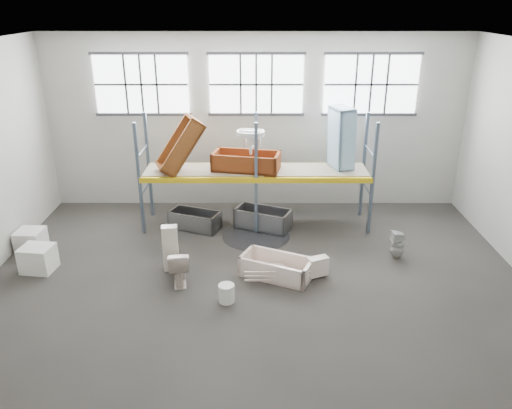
{
  "coord_description": "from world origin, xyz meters",
  "views": [
    {
      "loc": [
        0.02,
        -9.23,
        5.85
      ],
      "look_at": [
        0.0,
        1.5,
        1.4
      ],
      "focal_mm": 35.17,
      "sensor_mm": 36.0,
      "label": 1
    }
  ],
  "objects_px": {
    "cistern_tall": "(171,248)",
    "steel_tub_left": "(195,220)",
    "toilet_beige": "(179,266)",
    "toilet_white": "(398,244)",
    "bathtub_beige": "(277,267)",
    "steel_tub_right": "(263,219)",
    "bucket": "(226,293)",
    "carton_near": "(38,258)",
    "blue_tub_upright": "(341,138)",
    "rust_tub_flat": "(246,162)"
  },
  "relations": [
    {
      "from": "cistern_tall",
      "to": "steel_tub_left",
      "type": "xyz_separation_m",
      "value": [
        0.28,
        2.23,
        -0.3
      ]
    },
    {
      "from": "toilet_beige",
      "to": "toilet_white",
      "type": "relative_size",
      "value": 1.16
    },
    {
      "from": "bathtub_beige",
      "to": "steel_tub_right",
      "type": "xyz_separation_m",
      "value": [
        -0.27,
        2.58,
        0.04
      ]
    },
    {
      "from": "cistern_tall",
      "to": "bucket",
      "type": "bearing_deg",
      "value": -52.14
    },
    {
      "from": "cistern_tall",
      "to": "carton_near",
      "type": "relative_size",
      "value": 1.57
    },
    {
      "from": "toilet_beige",
      "to": "blue_tub_upright",
      "type": "height_order",
      "value": "blue_tub_upright"
    },
    {
      "from": "carton_near",
      "to": "toilet_beige",
      "type": "bearing_deg",
      "value": -9.07
    },
    {
      "from": "cistern_tall",
      "to": "rust_tub_flat",
      "type": "height_order",
      "value": "rust_tub_flat"
    },
    {
      "from": "steel_tub_right",
      "to": "rust_tub_flat",
      "type": "relative_size",
      "value": 0.84
    },
    {
      "from": "bathtub_beige",
      "to": "rust_tub_flat",
      "type": "height_order",
      "value": "rust_tub_flat"
    },
    {
      "from": "steel_tub_left",
      "to": "blue_tub_upright",
      "type": "bearing_deg",
      "value": 7.01
    },
    {
      "from": "toilet_white",
      "to": "steel_tub_left",
      "type": "bearing_deg",
      "value": -116.15
    },
    {
      "from": "cistern_tall",
      "to": "steel_tub_right",
      "type": "bearing_deg",
      "value": 39.33
    },
    {
      "from": "cistern_tall",
      "to": "blue_tub_upright",
      "type": "bearing_deg",
      "value": 25.45
    },
    {
      "from": "bathtub_beige",
      "to": "steel_tub_right",
      "type": "distance_m",
      "value": 2.6
    },
    {
      "from": "steel_tub_left",
      "to": "rust_tub_flat",
      "type": "height_order",
      "value": "rust_tub_flat"
    },
    {
      "from": "toilet_beige",
      "to": "steel_tub_left",
      "type": "xyz_separation_m",
      "value": [
        0.02,
        2.8,
        -0.16
      ]
    },
    {
      "from": "toilet_beige",
      "to": "blue_tub_upright",
      "type": "bearing_deg",
      "value": -148.96
    },
    {
      "from": "blue_tub_upright",
      "to": "carton_near",
      "type": "relative_size",
      "value": 2.37
    },
    {
      "from": "toilet_beige",
      "to": "bucket",
      "type": "distance_m",
      "value": 1.34
    },
    {
      "from": "toilet_beige",
      "to": "rust_tub_flat",
      "type": "xyz_separation_m",
      "value": [
        1.43,
        3.08,
        1.41
      ]
    },
    {
      "from": "cistern_tall",
      "to": "rust_tub_flat",
      "type": "relative_size",
      "value": 0.63
    },
    {
      "from": "bathtub_beige",
      "to": "blue_tub_upright",
      "type": "height_order",
      "value": "blue_tub_upright"
    },
    {
      "from": "blue_tub_upright",
      "to": "cistern_tall",
      "type": "bearing_deg",
      "value": -147.18
    },
    {
      "from": "rust_tub_flat",
      "to": "toilet_beige",
      "type": "bearing_deg",
      "value": -114.87
    },
    {
      "from": "steel_tub_right",
      "to": "bucket",
      "type": "xyz_separation_m",
      "value": [
        -0.8,
        -3.61,
        -0.08
      ]
    },
    {
      "from": "steel_tub_left",
      "to": "blue_tub_upright",
      "type": "xyz_separation_m",
      "value": [
        3.92,
        0.48,
        2.15
      ]
    },
    {
      "from": "toilet_beige",
      "to": "carton_near",
      "type": "height_order",
      "value": "toilet_beige"
    },
    {
      "from": "steel_tub_right",
      "to": "carton_near",
      "type": "xyz_separation_m",
      "value": [
        -5.2,
        -2.31,
        0.03
      ]
    },
    {
      "from": "steel_tub_right",
      "to": "rust_tub_flat",
      "type": "height_order",
      "value": "rust_tub_flat"
    },
    {
      "from": "cistern_tall",
      "to": "bucket",
      "type": "xyz_separation_m",
      "value": [
        1.34,
        -1.33,
        -0.35
      ]
    },
    {
      "from": "steel_tub_left",
      "to": "rust_tub_flat",
      "type": "bearing_deg",
      "value": 11.17
    },
    {
      "from": "steel_tub_right",
      "to": "blue_tub_upright",
      "type": "bearing_deg",
      "value": 12.01
    },
    {
      "from": "carton_near",
      "to": "steel_tub_left",
      "type": "bearing_deg",
      "value": 34.21
    },
    {
      "from": "toilet_beige",
      "to": "rust_tub_flat",
      "type": "height_order",
      "value": "rust_tub_flat"
    },
    {
      "from": "steel_tub_left",
      "to": "steel_tub_right",
      "type": "bearing_deg",
      "value": 1.33
    },
    {
      "from": "blue_tub_upright",
      "to": "carton_near",
      "type": "height_order",
      "value": "blue_tub_upright"
    },
    {
      "from": "steel_tub_left",
      "to": "rust_tub_flat",
      "type": "distance_m",
      "value": 2.13
    },
    {
      "from": "toilet_beige",
      "to": "carton_near",
      "type": "relative_size",
      "value": 1.17
    },
    {
      "from": "bathtub_beige",
      "to": "blue_tub_upright",
      "type": "xyz_separation_m",
      "value": [
        1.79,
        3.02,
        2.16
      ]
    },
    {
      "from": "toilet_white",
      "to": "carton_near",
      "type": "relative_size",
      "value": 1.01
    },
    {
      "from": "steel_tub_left",
      "to": "bathtub_beige",
      "type": "bearing_deg",
      "value": -50.01
    },
    {
      "from": "bathtub_beige",
      "to": "toilet_beige",
      "type": "distance_m",
      "value": 2.18
    },
    {
      "from": "cistern_tall",
      "to": "steel_tub_right",
      "type": "distance_m",
      "value": 3.13
    },
    {
      "from": "bathtub_beige",
      "to": "toilet_white",
      "type": "distance_m",
      "value": 3.07
    },
    {
      "from": "toilet_beige",
      "to": "toilet_white",
      "type": "height_order",
      "value": "toilet_beige"
    },
    {
      "from": "bathtub_beige",
      "to": "bucket",
      "type": "bearing_deg",
      "value": -111.82
    },
    {
      "from": "carton_near",
      "to": "blue_tub_upright",
      "type": "bearing_deg",
      "value": 20.77
    },
    {
      "from": "cistern_tall",
      "to": "steel_tub_left",
      "type": "distance_m",
      "value": 2.27
    },
    {
      "from": "cistern_tall",
      "to": "steel_tub_left",
      "type": "height_order",
      "value": "cistern_tall"
    }
  ]
}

